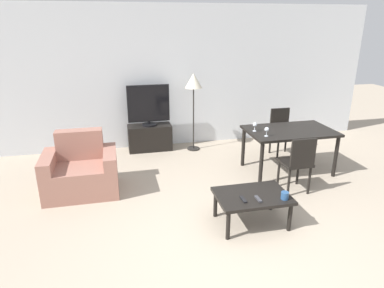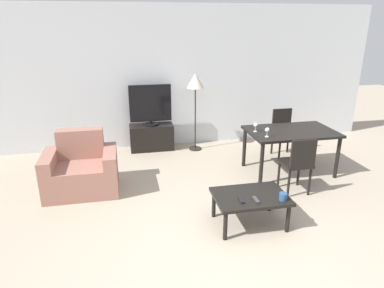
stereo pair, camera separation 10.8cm
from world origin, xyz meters
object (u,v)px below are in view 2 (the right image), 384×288
object	(u,v)px
tv	(150,105)
remote_primary	(256,200)
tv_stand	(152,137)
dining_table	(291,135)
armchair	(82,171)
cup_white_near	(283,197)
floor_lamp	(195,85)
wine_glass_center	(267,130)
dining_chair_near	(298,162)
dining_chair_far	(284,130)
remote_secondary	(241,200)
coffee_table	(250,199)
wine_glass_left	(256,126)

from	to	relation	value
tv	remote_primary	bearing A→B (deg)	-72.60
tv_stand	dining_table	xyz separation A→B (m)	(2.12, -1.52, 0.39)
armchair	tv	bearing A→B (deg)	52.60
cup_white_near	floor_lamp	bearing A→B (deg)	98.34
armchair	wine_glass_center	bearing A→B (deg)	-4.42
dining_chair_near	dining_chair_far	size ratio (longest dim) A/B	1.00
remote_secondary	tv	bearing A→B (deg)	104.47
floor_lamp	wine_glass_center	bearing A→B (deg)	-63.70
floor_lamp	tv	bearing A→B (deg)	168.35
tv_stand	cup_white_near	xyz separation A→B (m)	(1.26, -3.08, 0.20)
floor_lamp	remote_primary	size ratio (longest dim) A/B	9.90
tv_stand	remote_primary	bearing A→B (deg)	-72.61
armchair	wine_glass_center	distance (m)	2.83
wine_glass_center	remote_secondary	bearing A→B (deg)	-123.73
dining_chair_near	dining_chair_far	bearing A→B (deg)	71.67
dining_chair_far	remote_secondary	distance (m)	2.73
tv	remote_primary	xyz separation A→B (m)	(0.95, -3.02, -0.48)
tv	coffee_table	distance (m)	3.08
wine_glass_center	floor_lamp	bearing A→B (deg)	116.30
dining_table	floor_lamp	bearing A→B (deg)	133.77
armchair	wine_glass_left	xyz separation A→B (m)	(2.70, 0.06, 0.51)
armchair	dining_chair_far	size ratio (longest dim) A/B	1.20
dining_table	cup_white_near	world-z (taller)	dining_table
dining_table	floor_lamp	world-z (taller)	floor_lamp
remote_primary	wine_glass_center	distance (m)	1.50
tv_stand	armchair	bearing A→B (deg)	-127.36
dining_chair_near	wine_glass_center	xyz separation A→B (m)	(-0.27, 0.52, 0.33)
tv_stand	remote_primary	xyz separation A→B (m)	(0.95, -3.03, 0.16)
tv_stand	dining_chair_far	distance (m)	2.51
dining_chair_far	dining_table	bearing A→B (deg)	-108.33
coffee_table	floor_lamp	xyz separation A→B (m)	(-0.10, 2.72, 0.92)
tv_stand	floor_lamp	bearing A→B (deg)	-11.81
dining_table	tv	bearing A→B (deg)	144.39
tv_stand	dining_chair_near	bearing A→B (deg)	-50.29
dining_table	remote_primary	size ratio (longest dim) A/B	9.33
tv_stand	remote_secondary	xyz separation A→B (m)	(0.77, -3.00, 0.16)
coffee_table	floor_lamp	world-z (taller)	floor_lamp
tv_stand	cup_white_near	world-z (taller)	tv_stand
coffee_table	dining_chair_far	world-z (taller)	dining_chair_far
armchair	wine_glass_left	size ratio (longest dim) A/B	7.07
coffee_table	dining_chair_near	xyz separation A→B (m)	(0.95, 0.63, 0.14)
dining_chair_near	remote_secondary	size ratio (longest dim) A/B	5.75
coffee_table	remote_primary	size ratio (longest dim) A/B	5.88
remote_primary	remote_secondary	size ratio (longest dim) A/B	1.00
tv	floor_lamp	distance (m)	0.93
armchair	dining_chair_near	distance (m)	3.14
dining_chair_far	remote_primary	distance (m)	2.66
dining_table	wine_glass_left	distance (m)	0.62
dining_chair_near	remote_secondary	xyz separation A→B (m)	(-1.11, -0.73, -0.08)
armchair	cup_white_near	bearing A→B (deg)	-32.57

